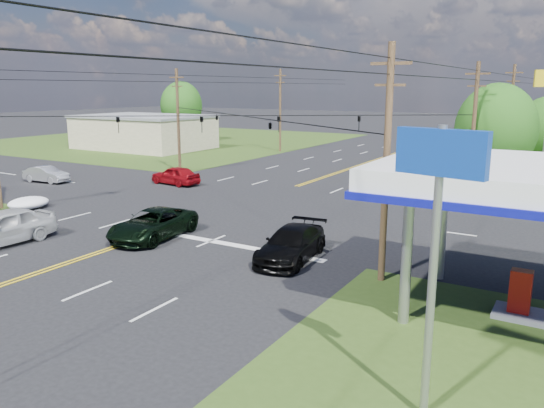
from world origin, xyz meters
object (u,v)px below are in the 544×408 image
Objects in this scene: pickup_white at (2,227)px; pickup_dkgreen at (153,224)px; retail_nw at (144,133)px; sedan_silver at (46,174)px; suv_black at (291,244)px; polesign_se at (438,198)px; pole_nw at (178,119)px; pole_left_far at (280,109)px; pole_ne at (473,131)px; pole_right_far at (510,115)px; pole_se at (386,163)px; tree_right_a at (496,129)px; tree_far_l at (181,106)px.

pickup_dkgreen is at bearing 42.16° from pickup_white.
retail_nw is 25.51m from sedan_silver.
suv_black is 14.76m from pickup_white.
polesign_se reaches higher than retail_nw.
pole_nw reaches higher than polesign_se.
pole_left_far reaches higher than pole_nw.
retail_nw reaches higher than sedan_silver.
retail_nw is 18.30m from pole_left_far.
suv_black is at bearing -1.57° from pickup_dkgreen.
polesign_se is at bearing -81.38° from pole_ne.
pickup_dkgreen is at bearing -118.60° from sedan_silver.
pole_right_far reaches higher than pole_ne.
pole_se is at bearing -90.00° from pole_ne.
pickup_white is at bearing -71.28° from pole_nw.
pickup_white is 22.98m from polesign_se.
polesign_se is at bearing -56.54° from pole_left_far.
retail_nw is 61.42m from polesign_se.
tree_right_a is 25.36m from pickup_dkgreen.
retail_nw is 1.60× the size of pole_left_far.
polesign_se is at bearing -41.34° from pole_nw.
pole_right_far is at bearing -54.01° from sedan_silver.
pole_ne is at bearing 53.80° from pickup_white.
pickup_dkgreen is (13.50, -18.07, -4.15)m from pole_nw.
pickup_dkgreen is 1.07× the size of suv_black.
pole_right_far is at bearing 95.04° from polesign_se.
pole_ne is (26.00, 0.00, 0.00)m from pole_nw.
tree_right_a is 21.62m from suv_black.
pickup_dkgreen is 8.02m from suv_black.
pickup_white is (26.75, -45.86, -4.29)m from tree_far_l.
pickup_white is at bearing -165.10° from pole_se.
sedan_silver is at bearing -64.53° from retail_nw.
tree_far_l is 69.58m from polesign_se.
tree_right_a reaches higher than suv_black.
tree_far_l is 1.69× the size of suv_black.
tree_right_a is at bearing 6.34° from pole_nw.
retail_nw is 21.60m from pole_nw.
tree_far_l is 1.64× the size of pickup_white.
pole_ne is at bearing 90.00° from pole_se.
pole_se reaches higher than polesign_se.
tree_right_a is at bearing 55.74° from pickup_white.
tree_far_l is at bearing 122.66° from pickup_white.
tree_far_l is at bearing 152.93° from pole_ne.
pole_ne is 18.54m from suv_black.
pole_ne is 50.54m from tree_far_l.
pickup_dkgreen reaches higher than suv_black.
pickup_white is (-13.75, -5.36, 0.16)m from suv_black.
tree_right_a is 0.94× the size of tree_far_l.
polesign_se is (22.25, -3.54, 4.51)m from pickup_white.
retail_nw is 10.69m from tree_far_l.
retail_nw is 53.09m from pole_se.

